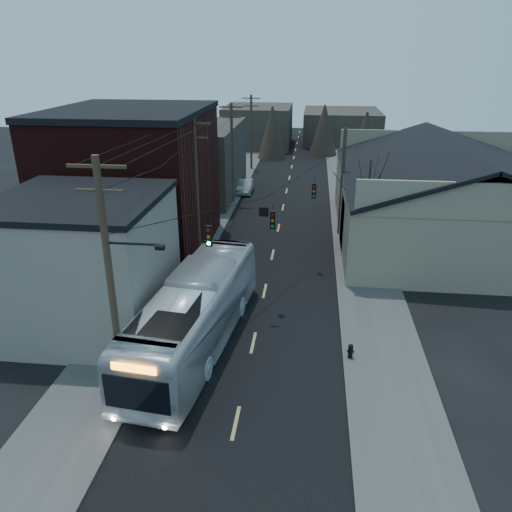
{
  "coord_description": "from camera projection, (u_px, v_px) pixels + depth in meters",
  "views": [
    {
      "loc": [
        2.62,
        -13.79,
        13.9
      ],
      "look_at": [
        -0.36,
        12.42,
        3.0
      ],
      "focal_mm": 35.0,
      "sensor_mm": 36.0,
      "label": 1
    }
  ],
  "objects": [
    {
      "name": "sidewalk_right",
      "position": [
        353.0,
        216.0,
        45.09
      ],
      "size": [
        4.0,
        110.0,
        0.12
      ],
      "primitive_type": "cube",
      "color": "#474744",
      "rests_on": "ground"
    },
    {
      "name": "building_far_right",
      "position": [
        341.0,
        126.0,
        80.84
      ],
      "size": [
        12.0,
        14.0,
        5.0
      ],
      "primitive_type": "cube",
      "color": "#322D28",
      "rests_on": "ground"
    },
    {
      "name": "utility_lines",
      "position": [
        238.0,
        174.0,
        38.85
      ],
      "size": [
        11.24,
        45.28,
        10.5
      ],
      "color": "#382B1E",
      "rests_on": "ground"
    },
    {
      "name": "building_far_left",
      "position": [
        258.0,
        126.0,
        77.41
      ],
      "size": [
        10.0,
        12.0,
        6.0
      ],
      "primitive_type": "cube",
      "color": "#322D28",
      "rests_on": "ground"
    },
    {
      "name": "building_brick",
      "position": [
        135.0,
        184.0,
        35.75
      ],
      "size": [
        10.0,
        12.0,
        10.0
      ],
      "primitive_type": "cube",
      "color": "black",
      "rests_on": "ground"
    },
    {
      "name": "warehouse",
      "position": [
        445.0,
        206.0,
        38.81
      ],
      "size": [
        16.16,
        20.6,
        7.73
      ],
      "color": "gray",
      "rests_on": "ground"
    },
    {
      "name": "ground",
      "position": [
        228.0,
        461.0,
        18.25
      ],
      "size": [
        160.0,
        160.0,
        0.0
      ],
      "primitive_type": "plane",
      "color": "black",
      "rests_on": "ground"
    },
    {
      "name": "building_clapboard",
      "position": [
        85.0,
        265.0,
        26.12
      ],
      "size": [
        8.0,
        8.0,
        7.0
      ],
      "primitive_type": "cube",
      "color": "gray",
      "rests_on": "ground"
    },
    {
      "name": "road_surface",
      "position": [
        282.0,
        214.0,
        45.79
      ],
      "size": [
        9.0,
        110.0,
        0.02
      ],
      "primitive_type": "cube",
      "color": "black",
      "rests_on": "ground"
    },
    {
      "name": "fire_hydrant",
      "position": [
        351.0,
        350.0,
        24.03
      ],
      "size": [
        0.35,
        0.25,
        0.74
      ],
      "rotation": [
        0.0,
        0.0,
        -0.09
      ],
      "color": "black",
      "rests_on": "sidewalk_right"
    },
    {
      "name": "bare_tree",
      "position": [
        367.0,
        211.0,
        34.56
      ],
      "size": [
        0.4,
        0.4,
        7.2
      ],
      "primitive_type": "cone",
      "color": "black",
      "rests_on": "ground"
    },
    {
      "name": "bus",
      "position": [
        195.0,
        313.0,
        24.68
      ],
      "size": [
        4.61,
        13.55,
        3.7
      ],
      "primitive_type": "imported",
      "rotation": [
        0.0,
        0.0,
        3.03
      ],
      "color": "silver",
      "rests_on": "ground"
    },
    {
      "name": "parked_car",
      "position": [
        245.0,
        186.0,
        52.42
      ],
      "size": [
        1.49,
        4.18,
        1.37
      ],
      "primitive_type": "imported",
      "rotation": [
        0.0,
        0.0,
        0.01
      ],
      "color": "#989CA0",
      "rests_on": "ground"
    },
    {
      "name": "building_left_far",
      "position": [
        193.0,
        160.0,
        50.96
      ],
      "size": [
        9.0,
        14.0,
        7.0
      ],
      "primitive_type": "cube",
      "color": "#322D28",
      "rests_on": "ground"
    },
    {
      "name": "sidewalk_left",
      "position": [
        212.0,
        211.0,
        46.45
      ],
      "size": [
        4.0,
        110.0,
        0.12
      ],
      "primitive_type": "cube",
      "color": "#474744",
      "rests_on": "ground"
    }
  ]
}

